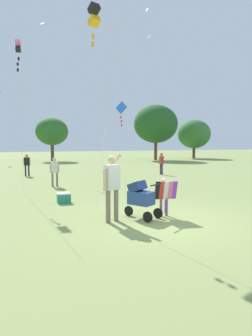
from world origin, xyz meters
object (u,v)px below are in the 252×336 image
Objects in this scene: kite_adult_black at (94,17)px; person_sitting_far at (27,163)px; person_adult_flyer at (112,182)px; cooler_box at (64,198)px; kite_orange_delta at (18,48)px; stroller at (140,196)px; child_with_butterfly_kite at (164,193)px; person_kid_running at (161,162)px; person_couple_left at (55,170)px; kite_green_novelty at (121,111)px.

kite_adult_black reaches higher than person_sitting_far.
cooler_box is at bearing 105.95° from person_adult_flyer.
kite_orange_delta reaches higher than kite_adult_black.
stroller is 0.17× the size of kite_orange_delta.
stroller is at bearing -62.89° from kite_orange_delta.
child_with_butterfly_kite is 0.77× the size of person_kid_running.
kite_adult_black is 4.41× the size of person_couple_left.
kite_adult_black is 5.72m from cooler_box.
kite_orange_delta is at bearing 109.77° from person_adult_flyer.
person_sitting_far is 5.06m from person_couple_left.
person_adult_flyer reaches higher than cooler_box.
cooler_box is (-2.35, 2.85, -0.47)m from child_with_butterfly_kite.
person_sitting_far is at bearing 102.31° from stroller.
person_adult_flyer is 1.35× the size of person_sitting_far.
person_kid_running is (6.49, 8.37, -4.80)m from kite_adult_black.
child_with_butterfly_kite is 1.00× the size of stroller.
child_with_butterfly_kite is at bearing -101.42° from kite_green_novelty.
person_sitting_far reaches higher than stroller.
kite_orange_delta reaches higher than stroller.
kite_green_novelty is 4.46m from person_kid_running.
cooler_box is (-0.71, 1.63, -5.43)m from kite_adult_black.
person_adult_flyer is 3.09m from cooler_box.
person_adult_flyer is at bearing -123.63° from person_kid_running.
person_kid_running reaches higher than person_couple_left.
cooler_box is (-1.66, 2.77, -0.43)m from stroller.
person_adult_flyer is 1.31× the size of person_kid_running.
stroller reaches higher than cooler_box.
person_couple_left is 3.02× the size of cooler_box.
person_adult_flyer is at bearing -174.38° from stroller.
kite_adult_black is 0.96× the size of kite_orange_delta.
kite_green_novelty is at bearing 54.39° from cooler_box.
stroller is 2.39× the size of cooler_box.
person_couple_left is (-2.17, 6.73, 0.15)m from child_with_butterfly_kite.
kite_orange_delta reaches higher than person_couple_left.
person_adult_flyer is 11.53m from person_kid_running.
person_kid_running is at bearing 59.78° from stroller.
stroller is at bearing -105.91° from kite_green_novelty.
kite_orange_delta is 5.33m from person_couple_left.
stroller is 8.29m from kite_orange_delta.
kite_green_novelty is (3.25, 8.54, 2.77)m from person_adult_flyer.
stroller is 5.22m from kite_adult_black.
person_sitting_far is at bearing 147.54° from kite_green_novelty.
person_couple_left is (-1.48, 6.65, 0.19)m from stroller.
kite_adult_black is at bearing 95.10° from person_adult_flyer.
person_kid_running is at bearing 24.15° from kite_orange_delta.
cooler_box is (-4.07, -5.68, -3.64)m from kite_green_novelty.
person_sitting_far is 8.34m from person_kid_running.
person_adult_flyer is 0.29× the size of kite_orange_delta.
kite_orange_delta reaches higher than person_kid_running.
kite_adult_black reaches higher than child_with_butterfly_kite.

